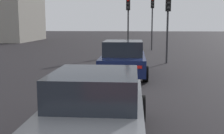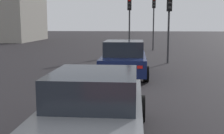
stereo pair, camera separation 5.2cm
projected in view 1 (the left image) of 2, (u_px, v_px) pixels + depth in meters
The scene contains 5 objects.
car_navy_lead at pixel (123, 59), 12.74m from camera, with size 4.30×2.10×1.57m.
car_grey_second at pixel (96, 108), 5.56m from camera, with size 4.10×2.01×1.44m.
traffic_light_near_left at pixel (152, 13), 24.22m from camera, with size 0.32×0.28×4.46m.
traffic_light_near_right at pixel (128, 14), 21.03m from camera, with size 0.32×0.30×4.15m.
traffic_light_far_left at pixel (168, 15), 16.37m from camera, with size 0.32×0.30×3.89m.
Camera 1 is at (-2.30, -0.63, 2.34)m, focal length 46.09 mm.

